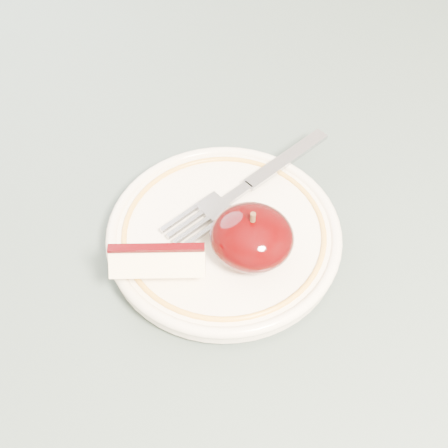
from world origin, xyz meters
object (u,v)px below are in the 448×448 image
(plate, at_px, (224,235))
(fork, at_px, (247,186))
(table, at_px, (170,280))
(apple_half, at_px, (252,237))

(plate, height_order, fork, fork)
(table, xyz_separation_m, fork, (0.06, 0.04, 0.11))
(apple_half, distance_m, fork, 0.06)
(table, relative_size, plate, 4.84)
(plate, relative_size, apple_half, 2.93)
(plate, distance_m, apple_half, 0.04)
(table, distance_m, apple_half, 0.15)
(table, height_order, plate, plate)
(table, bearing_deg, fork, 32.28)
(plate, bearing_deg, apple_half, -27.56)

